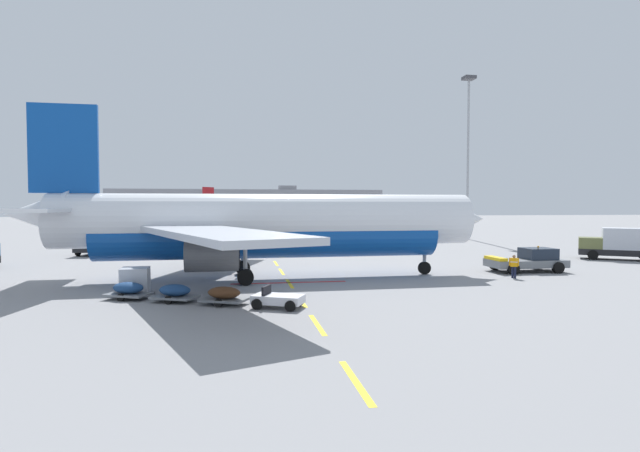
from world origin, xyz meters
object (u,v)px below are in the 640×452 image
object	(u,v)px
pushback_tug	(528,260)
airliner_mid_left	(173,217)
ground_power_truck	(99,239)
ground_crew_worker	(514,265)
uld_cargo_container	(135,281)
baggage_train	(200,294)
airliner_foreground	(263,225)
apron_light_mast_far	(468,139)
fuel_service_truck	(621,243)

from	to	relation	value
pushback_tug	airliner_mid_left	size ratio (longest dim) A/B	0.25
ground_power_truck	ground_crew_worker	distance (m)	43.10
uld_cargo_container	baggage_train	bearing A→B (deg)	-41.41
ground_power_truck	uld_cargo_container	size ratio (longest dim) A/B	4.39
airliner_foreground	ground_power_truck	bearing A→B (deg)	127.55
airliner_foreground	airliner_mid_left	bearing A→B (deg)	102.17
pushback_tug	airliner_mid_left	bearing A→B (deg)	118.21
ground_power_truck	uld_cargo_container	distance (m)	28.69
airliner_mid_left	apron_light_mast_far	size ratio (longest dim) A/B	0.92
airliner_mid_left	apron_light_mast_far	bearing A→B (deg)	-30.74
airliner_foreground	baggage_train	size ratio (longest dim) A/B	3.12
fuel_service_truck	baggage_train	xyz separation A→B (m)	(-39.38, -15.75, -1.11)
fuel_service_truck	uld_cargo_container	size ratio (longest dim) A/B	4.27
pushback_tug	ground_crew_worker	xyz separation A→B (m)	(-3.19, -3.25, 0.09)
pushback_tug	fuel_service_truck	size ratio (longest dim) A/B	0.85
airliner_mid_left	uld_cargo_container	distance (m)	73.03
apron_light_mast_far	baggage_train	bearing A→B (deg)	-129.14
airliner_foreground	fuel_service_truck	world-z (taller)	airliner_foreground
airliner_foreground	uld_cargo_container	distance (m)	10.02
fuel_service_truck	uld_cargo_container	bearing A→B (deg)	-164.34
airliner_foreground	uld_cargo_container	xyz separation A→B (m)	(-7.99, -5.15, -3.15)
pushback_tug	baggage_train	size ratio (longest dim) A/B	0.54
ground_power_truck	baggage_train	bearing A→B (deg)	-67.06
ground_power_truck	ground_crew_worker	size ratio (longest dim) A/B	4.22
pushback_tug	uld_cargo_container	xyz separation A→B (m)	(-29.41, -5.62, -0.10)
fuel_service_truck	ground_crew_worker	size ratio (longest dim) A/B	4.10
ground_power_truck	airliner_mid_left	bearing A→B (deg)	86.96
airliner_mid_left	ground_power_truck	size ratio (longest dim) A/B	3.24
airliner_foreground	baggage_train	world-z (taller)	airliner_foreground
airliner_mid_left	fuel_service_truck	world-z (taller)	airliner_mid_left
airliner_foreground	fuel_service_truck	size ratio (longest dim) A/B	4.90
airliner_mid_left	baggage_train	bearing A→B (deg)	-82.07
baggage_train	uld_cargo_container	world-z (taller)	uld_cargo_container
fuel_service_truck	ground_crew_worker	bearing A→B (deg)	-150.35
airliner_mid_left	apron_light_mast_far	world-z (taller)	apron_light_mast_far
airliner_mid_left	fuel_service_truck	xyz separation A→B (m)	(50.00, -60.53, -1.39)
pushback_tug	fuel_service_truck	xyz separation A→B (m)	(14.02, 6.55, 0.74)
pushback_tug	ground_power_truck	xyz separation A→B (m)	(-38.39, 21.61, 0.74)
airliner_foreground	airliner_mid_left	world-z (taller)	airliner_foreground
airliner_mid_left	ground_crew_worker	xyz separation A→B (m)	(32.79, -70.33, -2.04)
airliner_foreground	apron_light_mast_far	size ratio (longest dim) A/B	1.35
fuel_service_truck	apron_light_mast_far	xyz separation A→B (m)	(-1.01, 31.40, 14.30)
ground_power_truck	fuel_service_truck	bearing A→B (deg)	-16.03
apron_light_mast_far	uld_cargo_container	bearing A→B (deg)	-134.23
fuel_service_truck	ground_power_truck	bearing A→B (deg)	163.97
airliner_mid_left	fuel_service_truck	distance (m)	78.52
ground_crew_worker	uld_cargo_container	size ratio (longest dim) A/B	1.04
baggage_train	airliner_foreground	bearing A→B (deg)	65.67
fuel_service_truck	airliner_mid_left	bearing A→B (deg)	129.56
apron_light_mast_far	fuel_service_truck	bearing A→B (deg)	-88.15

